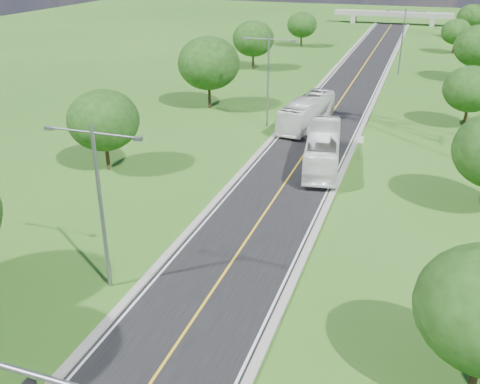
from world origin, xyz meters
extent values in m
plane|color=#285818|center=(0.00, 60.00, 0.00)|extent=(260.00, 260.00, 0.00)
cube|color=black|center=(0.00, 66.00, 0.03)|extent=(8.00, 150.00, 0.06)
cube|color=gray|center=(-4.25, 66.00, 0.11)|extent=(0.50, 150.00, 0.22)
cube|color=gray|center=(4.25, 66.00, 0.11)|extent=(0.50, 150.00, 0.22)
cylinder|color=slate|center=(5.20, 38.00, 1.20)|extent=(0.08, 0.08, 2.40)
cube|color=white|center=(5.20, 37.97, 2.00)|extent=(0.55, 0.04, 0.70)
cube|color=gray|center=(-10.00, 140.00, 1.00)|extent=(1.20, 3.00, 2.00)
cube|color=gray|center=(10.00, 140.00, 1.00)|extent=(1.20, 3.00, 2.00)
cube|color=gray|center=(0.00, 140.00, 2.60)|extent=(30.00, 3.00, 1.20)
cylinder|color=slate|center=(-6.00, 12.00, 5.00)|extent=(0.22, 0.22, 10.00)
cylinder|color=slate|center=(-7.40, 12.00, 9.60)|extent=(2.80, 0.12, 0.12)
cylinder|color=slate|center=(-4.60, 12.00, 9.60)|extent=(2.80, 0.12, 0.12)
cube|color=slate|center=(-8.70, 12.00, 9.55)|extent=(0.50, 0.25, 0.18)
cube|color=slate|center=(-3.30, 12.00, 9.55)|extent=(0.50, 0.25, 0.18)
cylinder|color=slate|center=(-6.00, 45.00, 5.00)|extent=(0.22, 0.22, 10.00)
cylinder|color=slate|center=(-7.40, 45.00, 9.60)|extent=(2.80, 0.12, 0.12)
cylinder|color=slate|center=(-4.60, 45.00, 9.60)|extent=(2.80, 0.12, 0.12)
cube|color=slate|center=(-8.70, 45.00, 9.55)|extent=(0.50, 0.25, 0.18)
cube|color=slate|center=(-3.30, 45.00, 9.55)|extent=(0.50, 0.25, 0.18)
cylinder|color=slate|center=(6.00, 78.00, 5.00)|extent=(0.22, 0.22, 10.00)
cylinder|color=slate|center=(4.60, 78.00, 9.60)|extent=(2.80, 0.12, 0.12)
cylinder|color=slate|center=(7.40, 78.00, 9.60)|extent=(2.80, 0.12, 0.12)
cube|color=slate|center=(3.30, 78.00, 9.55)|extent=(0.50, 0.25, 0.18)
cube|color=slate|center=(8.70, 78.00, 9.55)|extent=(0.50, 0.25, 0.18)
cylinder|color=black|center=(-16.00, 28.00, 1.35)|extent=(0.36, 0.36, 2.70)
ellipsoid|color=#18350E|center=(-16.00, 28.00, 4.65)|extent=(6.30, 6.30, 5.36)
cylinder|color=black|center=(-15.00, 50.00, 1.62)|extent=(0.36, 0.36, 3.24)
ellipsoid|color=#18350E|center=(-15.00, 50.00, 5.58)|extent=(7.56, 7.56, 6.43)
cylinder|color=black|center=(-17.00, 74.00, 1.44)|extent=(0.36, 0.36, 2.88)
ellipsoid|color=#18350E|center=(-17.00, 74.00, 4.96)|extent=(6.72, 6.72, 5.71)
cylinder|color=black|center=(-14.50, 98.00, 1.26)|extent=(0.36, 0.36, 2.52)
ellipsoid|color=#18350E|center=(-14.50, 98.00, 4.34)|extent=(5.88, 5.88, 5.00)
cylinder|color=black|center=(14.00, 10.00, 1.35)|extent=(0.36, 0.36, 2.70)
cylinder|color=black|center=(15.00, 52.00, 1.26)|extent=(0.36, 0.36, 2.52)
ellipsoid|color=#18350E|center=(15.00, 52.00, 4.34)|extent=(5.88, 5.88, 5.00)
cylinder|color=black|center=(17.00, 76.00, 1.53)|extent=(0.36, 0.36, 3.06)
ellipsoid|color=#18350E|center=(17.00, 76.00, 5.27)|extent=(7.14, 7.14, 6.07)
cylinder|color=black|center=(14.50, 100.00, 1.17)|extent=(0.36, 0.36, 2.34)
ellipsoid|color=#18350E|center=(14.50, 100.00, 4.03)|extent=(5.46, 5.46, 4.64)
cylinder|color=black|center=(18.00, 120.00, 1.35)|extent=(0.36, 0.36, 2.70)
ellipsoid|color=#18350E|center=(18.00, 120.00, 4.65)|extent=(6.30, 6.30, 5.36)
imported|color=white|center=(2.21, 35.04, 1.75)|extent=(4.62, 12.44, 3.38)
imported|color=white|center=(-1.82, 46.46, 1.69)|extent=(4.25, 11.96, 3.26)
camera|label=1|loc=(10.07, -10.70, 18.44)|focal=40.00mm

